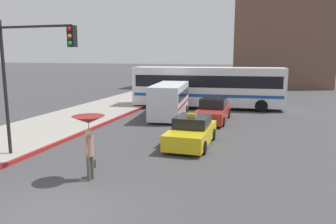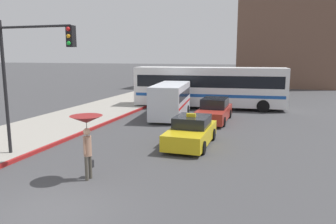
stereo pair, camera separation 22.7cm
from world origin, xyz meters
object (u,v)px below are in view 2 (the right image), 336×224
Objects in this scene: ambulance_van at (171,99)px; city_bus at (209,86)px; sedan_red at (214,111)px; pedestrian_with_umbrella at (87,127)px; taxi at (191,132)px; traffic_light at (30,64)px.

city_bus is (1.80, 4.86, 0.55)m from ambulance_van.
sedan_red is at bearing 9.05° from city_bus.
sedan_red is 11.99m from pedestrian_with_umbrella.
city_bus is (-1.27, 11.48, 1.21)m from taxi.
taxi is 6.10m from pedestrian_with_umbrella.
sedan_red is 0.81× the size of ambulance_van.
city_bus reaches higher than ambulance_van.
taxi is at bearing 108.10° from ambulance_van.
pedestrian_with_umbrella is at bearing -8.96° from city_bus.
pedestrian_with_umbrella is 0.40× the size of traffic_light.
pedestrian_with_umbrella is at bearing -22.32° from traffic_light.
traffic_light reaches higher than taxi.
traffic_light is at bearing 60.81° from sedan_red.
ambulance_van is 1.03× the size of traffic_light.
ambulance_van reaches higher than sedan_red.
sedan_red is at bearing -8.11° from pedestrian_with_umbrella.
pedestrian_with_umbrella is (0.69, -12.10, 0.58)m from ambulance_van.
taxi is 0.88× the size of sedan_red.
ambulance_van reaches higher than taxi.
ambulance_van is at bearing 7.04° from pedestrian_with_umbrella.
pedestrian_with_umbrella is at bearing 66.46° from taxi.
traffic_light is (-2.62, -10.74, 2.67)m from ambulance_van.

